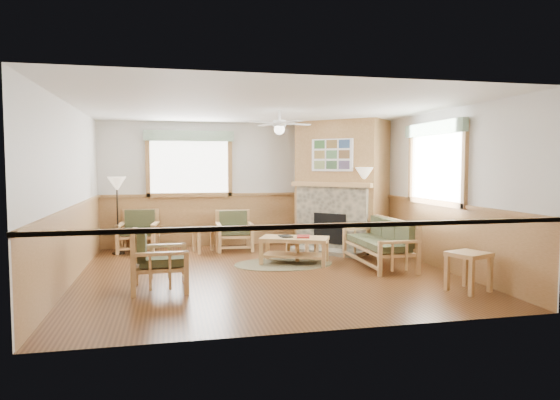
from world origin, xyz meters
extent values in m
cube|color=#512F16|center=(0.00, 0.00, -0.01)|extent=(6.00, 6.00, 0.01)
cube|color=white|center=(0.00, 0.00, 2.70)|extent=(6.00, 6.00, 0.01)
cube|color=silver|center=(0.00, 3.00, 1.35)|extent=(6.00, 0.02, 2.70)
cube|color=silver|center=(0.00, -3.00, 1.35)|extent=(6.00, 0.02, 2.70)
cube|color=silver|center=(-3.00, 0.00, 1.35)|extent=(0.02, 6.00, 2.70)
cube|color=silver|center=(3.00, 0.00, 1.35)|extent=(0.02, 6.00, 2.70)
cylinder|color=brown|center=(0.44, 0.60, 0.01)|extent=(2.14, 2.14, 0.01)
cube|color=maroon|center=(0.80, 0.58, 0.51)|extent=(0.30, 0.35, 0.03)
cube|color=black|center=(0.50, 0.70, 0.50)|extent=(0.22, 0.29, 0.02)
camera|label=1|loc=(-1.55, -8.00, 1.77)|focal=32.00mm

